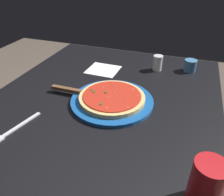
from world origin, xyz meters
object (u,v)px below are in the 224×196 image
at_px(napkin_folded_right, 103,70).
at_px(fork, 15,129).
at_px(cup_small_sauce, 190,66).
at_px(pizza_server, 75,91).
at_px(parmesan_shaker, 158,63).
at_px(serving_plate, 112,101).
at_px(pizza, 112,97).
at_px(cup_tall_drink, 206,184).

xyz_separation_m(napkin_folded_right, fork, (0.52, -0.11, 0.00)).
bearing_deg(fork, cup_small_sauce, 141.86).
distance_m(pizza_server, parmesan_shaker, 0.44).
bearing_deg(serving_plate, pizza, -87.74).
relative_size(napkin_folded_right, parmesan_shaker, 2.02).
xyz_separation_m(cup_small_sauce, napkin_folded_right, (0.13, -0.40, -0.03)).
bearing_deg(cup_small_sauce, cup_tall_drink, 5.23).
distance_m(pizza, pizza_server, 0.16).
distance_m(fork, parmesan_shaker, 0.71).
bearing_deg(fork, parmesan_shaker, 149.53).
xyz_separation_m(cup_small_sauce, fork, (0.65, -0.51, -0.03)).
height_order(pizza_server, parmesan_shaker, parmesan_shaker).
bearing_deg(serving_plate, fork, -43.61).
height_order(serving_plate, cup_tall_drink, cup_tall_drink).
distance_m(cup_tall_drink, fork, 0.58).
xyz_separation_m(pizza_server, parmesan_shaker, (-0.35, 0.27, 0.02)).
relative_size(pizza_server, fork, 1.19).
bearing_deg(cup_small_sauce, parmesan_shaker, -75.00).
relative_size(cup_small_sauce, fork, 0.32).
relative_size(serving_plate, pizza_server, 1.44).
bearing_deg(parmesan_shaker, pizza, -17.77).
xyz_separation_m(pizza_server, cup_small_sauce, (-0.39, 0.42, 0.01)).
bearing_deg(serving_plate, napkin_folded_right, -151.95).
xyz_separation_m(pizza_server, napkin_folded_right, (-0.26, 0.02, -0.02)).
bearing_deg(napkin_folded_right, fork, -11.60).
bearing_deg(cup_tall_drink, serving_plate, -134.58).
bearing_deg(pizza_server, serving_plate, 90.11).
relative_size(cup_small_sauce, napkin_folded_right, 0.39).
height_order(pizza_server, fork, pizza_server).
distance_m(cup_tall_drink, cup_small_sauce, 0.72).
height_order(cup_tall_drink, cup_small_sauce, cup_tall_drink).
height_order(cup_tall_drink, fork, cup_tall_drink).
bearing_deg(napkin_folded_right, cup_small_sauce, 107.90).
relative_size(cup_tall_drink, parmesan_shaker, 1.69).
height_order(cup_small_sauce, parmesan_shaker, parmesan_shaker).
distance_m(cup_tall_drink, parmesan_shaker, 0.71).
height_order(cup_tall_drink, napkin_folded_right, cup_tall_drink).
height_order(cup_small_sauce, napkin_folded_right, cup_small_sauce).
relative_size(serving_plate, fork, 1.71).
relative_size(cup_small_sauce, parmesan_shaker, 0.79).
bearing_deg(pizza, fork, -43.61).
bearing_deg(parmesan_shaker, cup_small_sauce, 105.00).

